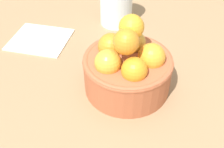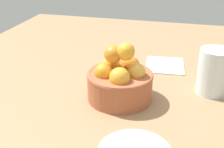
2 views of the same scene
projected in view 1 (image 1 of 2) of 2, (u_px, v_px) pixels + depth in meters
The scene contains 4 objects.
ground_plane at pixel (126, 94), 44.95cm from camera, with size 126.22×100.09×3.23cm, color #997551.
terracotta_bowl at pixel (127, 67), 41.08cm from camera, with size 13.50×13.50×12.27cm.
water_glass at pixel (116, 1), 55.57cm from camera, with size 6.66×6.66×9.78cm, color silver.
folded_napkin at pixel (40, 39), 53.56cm from camera, with size 10.99×9.63×0.60cm, color white.
Camera 1 is at (-7.56, 30.70, 30.59)cm, focal length 43.80 mm.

